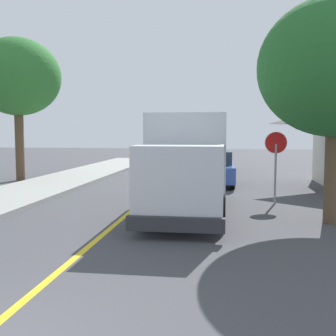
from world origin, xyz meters
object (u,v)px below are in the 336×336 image
street_tree_far_side (336,68)px  parked_car_mid (213,160)px  street_tree_down_block (18,77)px  stop_sign (276,154)px  box_truck (189,158)px  parked_car_near (215,169)px  parked_car_far (208,155)px

street_tree_far_side → parked_car_mid: bearing=104.6°
street_tree_down_block → stop_sign: bearing=-23.3°
box_truck → parked_car_mid: (0.39, 13.59, -0.97)m
parked_car_mid → street_tree_far_side: size_ratio=0.69×
box_truck → street_tree_down_block: bearing=143.3°
stop_sign → street_tree_down_block: 14.50m
parked_car_near → street_tree_down_block: bearing=177.8°
box_truck → stop_sign: (3.00, 1.82, 0.09)m
parked_car_far → street_tree_far_side: (4.43, -20.56, 3.65)m
parked_car_far → street_tree_far_side: bearing=-77.9°
box_truck → street_tree_far_side: size_ratio=1.12×
box_truck → street_tree_far_side: bearing=-16.1°
parked_car_far → stop_sign: size_ratio=1.67×
parked_car_mid → street_tree_far_side: 15.74m
parked_car_mid → stop_sign: bearing=-77.5°
parked_car_near → parked_car_far: (-0.87, 12.36, 0.00)m
parked_car_mid → parked_car_far: (-0.58, 5.74, 0.00)m
parked_car_near → street_tree_down_block: size_ratio=0.58×
parked_car_near → street_tree_far_side: bearing=-66.6°
street_tree_down_block → parked_car_far: bearing=51.0°
stop_sign → street_tree_down_block: street_tree_down_block is taller
street_tree_down_block → street_tree_far_side: bearing=-31.4°
box_truck → parked_car_near: box_truck is taller
street_tree_far_side → street_tree_down_block: 16.56m
parked_car_near → stop_sign: size_ratio=1.68×
box_truck → parked_car_far: size_ratio=1.63×
parked_car_mid → stop_sign: (2.61, -11.78, 1.06)m
parked_car_mid → street_tree_far_side: (3.85, -14.82, 3.65)m
parked_car_near → street_tree_down_block: street_tree_down_block is taller
parked_car_far → stop_sign: (3.19, -17.52, 1.06)m
box_truck → parked_car_far: box_truck is taller
box_truck → stop_sign: 3.51m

